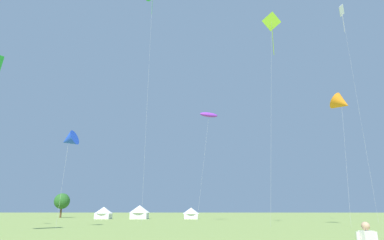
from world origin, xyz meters
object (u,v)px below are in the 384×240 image
Objects in this scene: kite_orange_delta at (342,103)px; kite_blue_delta at (69,140)px; kite_purple_parafoil at (209,115)px; festival_tent_center at (191,213)px; tree_distant_left at (62,201)px; kite_lime_diamond at (272,25)px; kite_white_diamond at (342,14)px; festival_tent_left at (104,212)px; festival_tent_right at (140,211)px.

kite_orange_delta reaches higher than kite_blue_delta.
kite_purple_parafoil is 23.41m from festival_tent_center.
tree_distant_left is at bearing 143.00° from kite_orange_delta.
festival_tent_center is at bearing -18.25° from tree_distant_left.
kite_lime_diamond reaches higher than kite_blue_delta.
kite_white_diamond is at bearing -34.15° from festival_tent_center.
festival_tent_left is at bearing 143.35° from kite_orange_delta.
festival_tent_center is at bearing 0.00° from festival_tent_left.
kite_orange_delta is 4.52× the size of festival_tent_left.
festival_tent_center is at bearing 112.69° from kite_lime_diamond.
festival_tent_center is at bearing 103.16° from kite_purple_parafoil.
tree_distant_left is at bearing 112.59° from kite_blue_delta.
tree_distant_left is at bearing 144.32° from kite_purple_parafoil.
kite_blue_delta is at bearing -171.47° from kite_lime_diamond.
festival_tent_right is at bearing 154.00° from kite_white_diamond.
kite_white_diamond reaches higher than festival_tent_center.
kite_lime_diamond reaches higher than festival_tent_center.
kite_blue_delta reaches higher than tree_distant_left.
kite_purple_parafoil reaches higher than kite_blue_delta.
festival_tent_left is 0.66× the size of tree_distant_left.
tree_distant_left is (-13.79, 10.78, 2.57)m from festival_tent_left.
kite_white_diamond is 3.45× the size of kite_blue_delta.
kite_orange_delta is 39.35m from festival_tent_center.
tree_distant_left reaches higher than festival_tent_right.
festival_tent_center is (11.10, 0.00, -0.28)m from festival_tent_right.
kite_lime_diamond is at bearing 179.93° from kite_orange_delta.
festival_tent_center is at bearing 0.00° from festival_tent_right.
kite_white_diamond is at bearing 18.80° from kite_blue_delta.
kite_orange_delta is 35.99m from kite_blue_delta.
kite_white_diamond is at bearing -26.19° from tree_distant_left.
kite_orange_delta is 3.98× the size of festival_tent_right.
kite_orange_delta is 4.84× the size of festival_tent_center.
kite_purple_parafoil is 5.00× the size of festival_tent_left.
kite_orange_delta is 68.44m from tree_distant_left.
kite_blue_delta is 3.12× the size of festival_tent_center.
kite_purple_parafoil is 5.35× the size of festival_tent_center.
kite_blue_delta is 35.18m from festival_tent_left.
kite_lime_diamond reaches higher than festival_tent_right.
festival_tent_center is (-21.14, 29.77, -14.67)m from kite_orange_delta.
kite_purple_parafoil is at bearing 46.25° from kite_blue_delta.
kite_white_diamond reaches higher than kite_blue_delta.
kite_lime_diamond is at bearing -58.55° from kite_purple_parafoil.
kite_purple_parafoil reaches higher than kite_orange_delta.
kite_white_diamond is at bearing -26.00° from festival_tent_right.
kite_purple_parafoil is at bearing 121.45° from kite_lime_diamond.
kite_white_diamond reaches higher than tree_distant_left.
festival_tent_left is at bearing -38.00° from tree_distant_left.
festival_tent_right is at bearing 128.35° from kite_lime_diamond.
kite_blue_delta is at bearing -82.02° from festival_tent_left.
kite_orange_delta is 0.58× the size of kite_lime_diamond.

